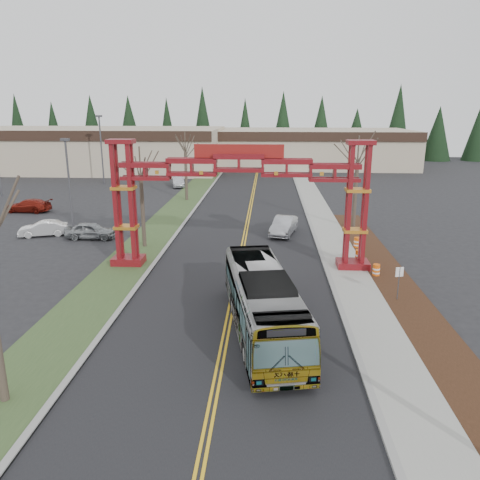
# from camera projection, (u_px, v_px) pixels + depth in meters

# --- Properties ---
(ground) EXTENTS (200.00, 200.00, 0.00)m
(ground) POSITION_uv_depth(u_px,v_px,m) (206.00, 436.00, 16.08)
(ground) COLOR black
(ground) RESTS_ON ground
(road) EXTENTS (12.00, 110.00, 0.02)m
(road) POSITION_uv_depth(u_px,v_px,m) (244.00, 240.00, 40.10)
(road) COLOR black
(road) RESTS_ON ground
(lane_line_left) EXTENTS (0.12, 100.00, 0.01)m
(lane_line_left) POSITION_uv_depth(u_px,v_px,m) (243.00, 240.00, 40.10)
(lane_line_left) COLOR gold
(lane_line_left) RESTS_ON road
(lane_line_right) EXTENTS (0.12, 100.00, 0.01)m
(lane_line_right) POSITION_uv_depth(u_px,v_px,m) (245.00, 240.00, 40.09)
(lane_line_right) COLOR gold
(lane_line_right) RESTS_ON road
(curb_right) EXTENTS (0.30, 110.00, 0.15)m
(curb_right) POSITION_uv_depth(u_px,v_px,m) (316.00, 240.00, 39.72)
(curb_right) COLOR gray
(curb_right) RESTS_ON ground
(sidewalk_right) EXTENTS (2.60, 110.00, 0.14)m
(sidewalk_right) POSITION_uv_depth(u_px,v_px,m) (333.00, 241.00, 39.64)
(sidewalk_right) COLOR gray
(sidewalk_right) RESTS_ON ground
(landscape_strip) EXTENTS (2.60, 50.00, 0.12)m
(landscape_strip) POSITION_uv_depth(u_px,v_px,m) (419.00, 318.00, 25.08)
(landscape_strip) COLOR black
(landscape_strip) RESTS_ON ground
(grass_median) EXTENTS (4.00, 110.00, 0.08)m
(grass_median) POSITION_uv_depth(u_px,v_px,m) (152.00, 238.00, 40.56)
(grass_median) COLOR #334B25
(grass_median) RESTS_ON ground
(curb_left) EXTENTS (0.30, 110.00, 0.15)m
(curb_left) POSITION_uv_depth(u_px,v_px,m) (173.00, 238.00, 40.44)
(curb_left) COLOR gray
(curb_left) RESTS_ON ground
(gateway_arch) EXTENTS (18.20, 1.60, 8.90)m
(gateway_arch) POSITION_uv_depth(u_px,v_px,m) (239.00, 183.00, 31.76)
(gateway_arch) COLOR #5F0C0C
(gateway_arch) RESTS_ON ground
(retail_building_west) EXTENTS (46.00, 22.30, 7.50)m
(retail_building_west) POSITION_uv_depth(u_px,v_px,m) (95.00, 149.00, 85.95)
(retail_building_west) COLOR #B9A58D
(retail_building_west) RESTS_ON ground
(retail_building_east) EXTENTS (38.00, 20.30, 7.00)m
(retail_building_east) POSITION_uv_depth(u_px,v_px,m) (310.00, 148.00, 91.37)
(retail_building_east) COLOR #B9A58D
(retail_building_east) RESTS_ON ground
(conifer_treeline) EXTENTS (116.10, 5.60, 13.00)m
(conifer_treeline) POSITION_uv_depth(u_px,v_px,m) (261.00, 129.00, 102.71)
(conifer_treeline) COLOR black
(conifer_treeline) RESTS_ON ground
(transit_bus) EXTENTS (4.68, 11.76, 3.19)m
(transit_bus) POSITION_uv_depth(u_px,v_px,m) (263.00, 302.00, 23.20)
(transit_bus) COLOR #B6B8BE
(transit_bus) RESTS_ON ground
(silver_sedan) EXTENTS (2.77, 5.08, 1.59)m
(silver_sedan) POSITION_uv_depth(u_px,v_px,m) (284.00, 226.00, 41.77)
(silver_sedan) COLOR #A5A8AD
(silver_sedan) RESTS_ON ground
(parked_car_near_a) EXTENTS (4.34, 1.86, 1.46)m
(parked_car_near_a) POSITION_uv_depth(u_px,v_px,m) (91.00, 231.00, 40.35)
(parked_car_near_a) COLOR gray
(parked_car_near_a) RESTS_ON ground
(parked_car_near_b) EXTENTS (4.34, 2.67, 1.35)m
(parked_car_near_b) POSITION_uv_depth(u_px,v_px,m) (43.00, 229.00, 41.27)
(parked_car_near_b) COLOR white
(parked_car_near_b) RESTS_ON ground
(parked_car_mid_a) EXTENTS (5.00, 2.26, 1.42)m
(parked_car_mid_a) POSITION_uv_depth(u_px,v_px,m) (28.00, 206.00, 50.88)
(parked_car_mid_a) COLOR maroon
(parked_car_mid_a) RESTS_ON ground
(parked_car_far_a) EXTENTS (2.59, 4.68, 1.46)m
(parked_car_far_a) POSITION_uv_depth(u_px,v_px,m) (178.00, 182.00, 67.38)
(parked_car_far_a) COLOR #ACADB4
(parked_car_far_a) RESTS_ON ground
(bare_tree_median_mid) EXTENTS (3.16, 3.16, 8.08)m
(bare_tree_median_mid) POSITION_uv_depth(u_px,v_px,m) (141.00, 174.00, 36.54)
(bare_tree_median_mid) COLOR #382D26
(bare_tree_median_mid) RESTS_ON ground
(bare_tree_median_far) EXTENTS (3.49, 3.49, 8.24)m
(bare_tree_median_far) POSITION_uv_depth(u_px,v_px,m) (185.00, 152.00, 56.00)
(bare_tree_median_far) COLOR #382D26
(bare_tree_median_far) RESTS_ON ground
(bare_tree_right_far) EXTENTS (3.51, 3.51, 8.58)m
(bare_tree_right_far) POSITION_uv_depth(u_px,v_px,m) (357.00, 162.00, 42.14)
(bare_tree_right_far) COLOR #382D26
(bare_tree_right_far) RESTS_ON ground
(light_pole_near) EXTENTS (0.73, 0.36, 8.41)m
(light_pole_near) POSITION_uv_depth(u_px,v_px,m) (69.00, 179.00, 41.34)
(light_pole_near) COLOR #3F3F44
(light_pole_near) RESTS_ON ground
(light_pole_far) EXTENTS (0.87, 0.43, 9.99)m
(light_pole_far) POSITION_uv_depth(u_px,v_px,m) (101.00, 145.00, 68.79)
(light_pole_far) COLOR #3F3F44
(light_pole_far) RESTS_ON ground
(street_sign) EXTENTS (0.47, 0.14, 2.10)m
(street_sign) POSITION_uv_depth(u_px,v_px,m) (399.00, 277.00, 26.99)
(street_sign) COLOR #3F3F44
(street_sign) RESTS_ON ground
(barrel_south) EXTENTS (0.48, 0.48, 0.88)m
(barrel_south) POSITION_uv_depth(u_px,v_px,m) (376.00, 271.00, 31.21)
(barrel_south) COLOR #EE5B0D
(barrel_south) RESTS_ON ground
(barrel_mid) EXTENTS (0.57, 0.57, 1.05)m
(barrel_mid) POSITION_uv_depth(u_px,v_px,m) (359.00, 257.00, 33.80)
(barrel_mid) COLOR #EE5B0D
(barrel_mid) RESTS_ON ground
(barrel_north) EXTENTS (0.51, 0.51, 0.94)m
(barrel_north) POSITION_uv_depth(u_px,v_px,m) (357.00, 243.00, 37.51)
(barrel_north) COLOR #EE5B0D
(barrel_north) RESTS_ON ground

